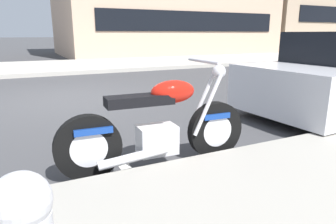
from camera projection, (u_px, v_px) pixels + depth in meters
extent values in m
plane|color=#3D3D3F|center=(69.00, 99.00, 6.61)|extent=(260.00, 260.00, 0.00)
cube|color=#ADA89E|center=(268.00, 57.00, 17.43)|extent=(120.00, 5.00, 0.14)
cube|color=silver|center=(116.00, 155.00, 3.56)|extent=(0.12, 2.20, 0.01)
cylinder|color=black|center=(215.00, 130.00, 3.45)|extent=(0.65, 0.14, 0.65)
cylinder|color=silver|center=(215.00, 130.00, 3.45)|extent=(0.36, 0.14, 0.36)
cylinder|color=black|center=(88.00, 148.00, 2.92)|extent=(0.65, 0.14, 0.65)
cylinder|color=silver|center=(88.00, 148.00, 2.92)|extent=(0.36, 0.14, 0.36)
cube|color=silver|center=(157.00, 140.00, 3.19)|extent=(0.41, 0.28, 0.30)
cube|color=black|center=(140.00, 100.00, 3.01)|extent=(0.69, 0.25, 0.10)
ellipsoid|color=#B7190F|center=(173.00, 92.00, 3.14)|extent=(0.49, 0.26, 0.24)
cube|color=navy|center=(92.00, 129.00, 2.89)|extent=(0.37, 0.20, 0.06)
cube|color=navy|center=(214.00, 115.00, 3.40)|extent=(0.33, 0.18, 0.06)
cylinder|color=silver|center=(201.00, 103.00, 3.38)|extent=(0.34, 0.06, 0.65)
cylinder|color=silver|center=(208.00, 105.00, 3.26)|extent=(0.34, 0.06, 0.65)
cylinder|color=silver|center=(203.00, 61.00, 3.19)|extent=(0.07, 0.62, 0.04)
sphere|color=silver|center=(219.00, 72.00, 3.30)|extent=(0.15, 0.15, 0.15)
cylinder|color=silver|center=(134.00, 157.00, 2.98)|extent=(0.71, 0.13, 0.16)
cylinder|color=black|center=(263.00, 94.00, 5.57)|extent=(0.63, 0.25, 0.62)
sphere|color=#B7B7BC|center=(21.00, 202.00, 1.18)|extent=(0.24, 0.24, 0.24)
cube|color=black|center=(194.00, 21.00, 17.37)|extent=(11.32, 0.06, 1.10)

